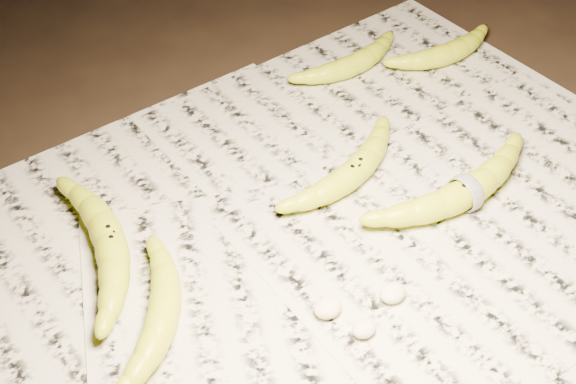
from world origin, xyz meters
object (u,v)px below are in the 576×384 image
banana_left_a (109,241)px  banana_upper_a (354,62)px  banana_left_b (163,312)px  banana_taped (466,191)px  banana_center (354,170)px  banana_upper_b (448,51)px

banana_left_a → banana_upper_a: bearing=-60.5°
banana_left_b → banana_taped: bearing=-59.0°
banana_center → banana_upper_a: size_ratio=1.15×
banana_left_a → banana_taped: size_ratio=0.94×
banana_left_a → banana_upper_a: size_ratio=1.30×
banana_taped → banana_left_a: bearing=155.6°
banana_left_a → banana_taped: 0.44m
banana_upper_a → banana_left_b: bearing=-153.3°
banana_center → banana_upper_b: (0.28, 0.14, -0.00)m
banana_center → banana_taped: size_ratio=0.83×
banana_center → banana_upper_b: size_ratio=1.20×
banana_taped → banana_left_b: bearing=172.2°
banana_left_a → banana_upper_b: 0.60m
banana_center → banana_taped: 0.14m
banana_upper_a → banana_upper_b: (0.14, -0.06, 0.00)m
banana_center → banana_upper_a: (0.15, 0.20, -0.00)m
banana_left_a → banana_upper_b: size_ratio=1.36×
banana_taped → banana_upper_b: 0.31m
banana_left_b → banana_center: size_ratio=0.94×
banana_left_b → banana_taped: (0.40, -0.04, 0.00)m
banana_left_a → banana_center: 0.32m
banana_left_b → banana_upper_a: 0.53m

